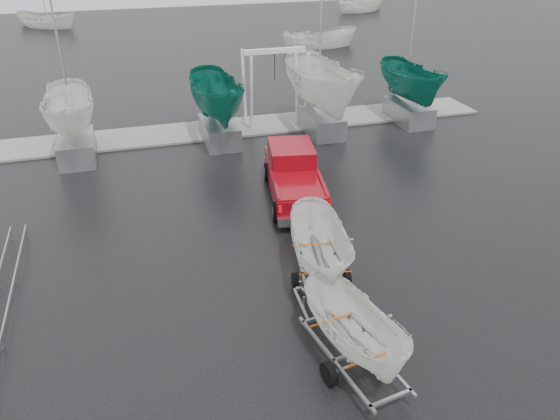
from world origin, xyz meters
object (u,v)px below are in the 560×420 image
(pickup_truck, at_px, (293,172))
(boat_hoist, at_px, (275,76))
(trailer_hitched, at_px, (323,209))
(trailer_parked, at_px, (358,290))

(pickup_truck, xyz_separation_m, boat_hoist, (1.69, 8.49, 1.68))
(trailer_hitched, distance_m, boat_hoist, 15.00)
(pickup_truck, height_order, trailer_parked, trailer_parked)
(trailer_hitched, height_order, trailer_parked, trailer_hitched)
(pickup_truck, distance_m, boat_hoist, 8.82)
(trailer_parked, xyz_separation_m, boat_hoist, (3.29, 18.28, 0.26))
(pickup_truck, bearing_deg, boat_hoist, 89.13)
(trailer_parked, relative_size, boat_hoist, 1.07)
(trailer_hitched, bearing_deg, boat_hoist, 89.50)
(pickup_truck, height_order, trailer_hitched, trailer_hitched)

